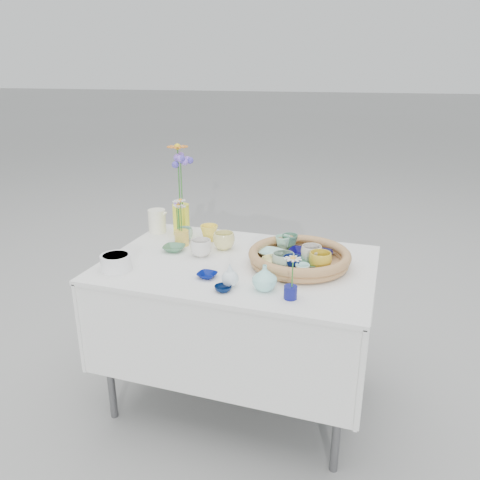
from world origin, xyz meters
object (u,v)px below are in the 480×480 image
(display_table, at_px, (239,395))
(wicker_tray, at_px, (299,258))
(bud_vase_seafoam, at_px, (265,277))
(tall_vase_yellow, at_px, (181,219))

(display_table, relative_size, wicker_tray, 2.66)
(wicker_tray, distance_m, bud_vase_seafoam, 0.31)
(tall_vase_yellow, bearing_deg, display_table, -34.10)
(display_table, relative_size, tall_vase_yellow, 7.38)
(bud_vase_seafoam, distance_m, tall_vase_yellow, 0.82)
(wicker_tray, distance_m, tall_vase_yellow, 0.75)
(wicker_tray, bearing_deg, display_table, -169.88)
(display_table, xyz_separation_m, wicker_tray, (0.28, 0.05, 0.80))
(bud_vase_seafoam, xyz_separation_m, tall_vase_yellow, (-0.62, 0.54, 0.03))
(display_table, distance_m, tall_vase_yellow, 1.00)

